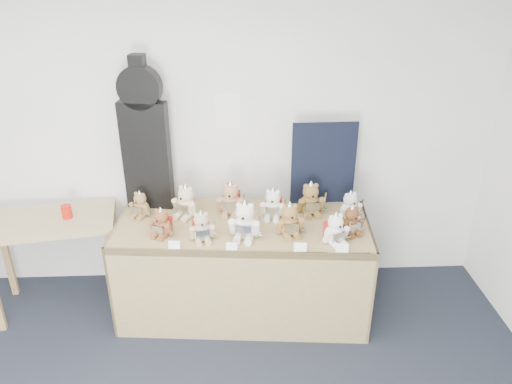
{
  "coord_description": "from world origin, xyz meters",
  "views": [
    {
      "loc": [
        0.81,
        -1.43,
        2.77
      ],
      "look_at": [
        0.96,
        1.88,
        1.14
      ],
      "focal_mm": 35.0,
      "sensor_mm": 36.0,
      "label": 1
    }
  ],
  "objects_px": {
    "red_cup": "(67,212)",
    "teddy_back_centre_right": "(273,205)",
    "teddy_front_centre": "(245,222)",
    "teddy_front_end": "(352,221)",
    "teddy_front_right": "(290,221)",
    "teddy_back_end": "(350,206)",
    "teddy_front_left": "(202,227)",
    "side_table": "(52,233)",
    "teddy_back_right": "(311,200)",
    "teddy_back_left": "(186,202)",
    "teddy_front_far_right": "(335,230)",
    "teddy_front_far_left": "(161,224)",
    "guitar_case": "(145,137)",
    "teddy_back_far_left": "(140,205)",
    "display_table": "(242,247)",
    "teddy_back_centre_left": "(231,200)"
  },
  "relations": [
    {
      "from": "teddy_front_end",
      "to": "teddy_back_end",
      "type": "relative_size",
      "value": 0.99
    },
    {
      "from": "red_cup",
      "to": "teddy_front_right",
      "type": "bearing_deg",
      "value": -10.78
    },
    {
      "from": "red_cup",
      "to": "teddy_back_centre_right",
      "type": "xyz_separation_m",
      "value": [
        1.64,
        -0.06,
        0.06
      ]
    },
    {
      "from": "teddy_front_centre",
      "to": "teddy_back_left",
      "type": "bearing_deg",
      "value": 154.43
    },
    {
      "from": "side_table",
      "to": "teddy_front_right",
      "type": "height_order",
      "value": "teddy_front_right"
    },
    {
      "from": "teddy_front_centre",
      "to": "teddy_back_right",
      "type": "relative_size",
      "value": 1.09
    },
    {
      "from": "red_cup",
      "to": "teddy_front_far_right",
      "type": "xyz_separation_m",
      "value": [
        2.06,
        -0.47,
        0.05
      ]
    },
    {
      "from": "teddy_back_centre_right",
      "to": "guitar_case",
      "type": "bearing_deg",
      "value": 176.87
    },
    {
      "from": "teddy_back_centre_left",
      "to": "teddy_back_centre_right",
      "type": "relative_size",
      "value": 1.1
    },
    {
      "from": "guitar_case",
      "to": "teddy_back_end",
      "type": "distance_m",
      "value": 1.71
    },
    {
      "from": "teddy_front_far_left",
      "to": "teddy_back_right",
      "type": "xyz_separation_m",
      "value": [
        1.16,
        0.29,
        0.02
      ]
    },
    {
      "from": "guitar_case",
      "to": "teddy_front_far_right",
      "type": "relative_size",
      "value": 4.69
    },
    {
      "from": "teddy_front_left",
      "to": "teddy_front_far_right",
      "type": "relative_size",
      "value": 0.98
    },
    {
      "from": "teddy_front_centre",
      "to": "teddy_front_end",
      "type": "xyz_separation_m",
      "value": [
        0.8,
        0.03,
        -0.03
      ]
    },
    {
      "from": "teddy_back_far_left",
      "to": "teddy_back_right",
      "type": "bearing_deg",
      "value": 23.21
    },
    {
      "from": "teddy_front_end",
      "to": "teddy_back_centre_right",
      "type": "xyz_separation_m",
      "value": [
        -0.57,
        0.28,
        0.01
      ]
    },
    {
      "from": "teddy_front_far_left",
      "to": "teddy_front_end",
      "type": "bearing_deg",
      "value": 23.0
    },
    {
      "from": "guitar_case",
      "to": "teddy_back_centre_right",
      "type": "relative_size",
      "value": 4.51
    },
    {
      "from": "teddy_back_left",
      "to": "teddy_back_right",
      "type": "relative_size",
      "value": 1.0
    },
    {
      "from": "teddy_front_end",
      "to": "teddy_back_end",
      "type": "distance_m",
      "value": 0.24
    },
    {
      "from": "display_table",
      "to": "teddy_back_centre_left",
      "type": "height_order",
      "value": "teddy_back_centre_left"
    },
    {
      "from": "teddy_front_far_right",
      "to": "teddy_back_centre_right",
      "type": "relative_size",
      "value": 0.96
    },
    {
      "from": "side_table",
      "to": "teddy_back_centre_left",
      "type": "bearing_deg",
      "value": -7.93
    },
    {
      "from": "red_cup",
      "to": "teddy_front_far_left",
      "type": "height_order",
      "value": "teddy_front_far_left"
    },
    {
      "from": "display_table",
      "to": "teddy_back_left",
      "type": "xyz_separation_m",
      "value": [
        -0.44,
        0.22,
        0.3
      ]
    },
    {
      "from": "teddy_back_right",
      "to": "teddy_back_end",
      "type": "distance_m",
      "value": 0.32
    },
    {
      "from": "guitar_case",
      "to": "teddy_back_left",
      "type": "bearing_deg",
      "value": -22.76
    },
    {
      "from": "teddy_front_left",
      "to": "teddy_front_centre",
      "type": "xyz_separation_m",
      "value": [
        0.32,
        0.02,
        0.03
      ]
    },
    {
      "from": "teddy_front_right",
      "to": "teddy_back_right",
      "type": "height_order",
      "value": "teddy_back_right"
    },
    {
      "from": "teddy_front_right",
      "to": "teddy_back_right",
      "type": "bearing_deg",
      "value": 47.85
    },
    {
      "from": "teddy_front_left",
      "to": "teddy_back_right",
      "type": "xyz_separation_m",
      "value": [
        0.85,
        0.37,
        0.02
      ]
    },
    {
      "from": "teddy_back_left",
      "to": "teddy_back_centre_right",
      "type": "relative_size",
      "value": 1.08
    },
    {
      "from": "side_table",
      "to": "teddy_front_right",
      "type": "distance_m",
      "value": 1.92
    },
    {
      "from": "display_table",
      "to": "guitar_case",
      "type": "relative_size",
      "value": 1.65
    },
    {
      "from": "teddy_back_centre_right",
      "to": "teddy_front_far_right",
      "type": "bearing_deg",
      "value": -32.76
    },
    {
      "from": "side_table",
      "to": "teddy_front_centre",
      "type": "xyz_separation_m",
      "value": [
        1.55,
        -0.34,
        0.26
      ]
    },
    {
      "from": "teddy_front_centre",
      "to": "teddy_back_centre_right",
      "type": "xyz_separation_m",
      "value": [
        0.23,
        0.3,
        -0.02
      ]
    },
    {
      "from": "display_table",
      "to": "red_cup",
      "type": "xyz_separation_m",
      "value": [
        -1.39,
        0.23,
        0.23
      ]
    },
    {
      "from": "side_table",
      "to": "teddy_back_end",
      "type": "relative_size",
      "value": 4.26
    },
    {
      "from": "teddy_front_far_left",
      "to": "teddy_front_far_right",
      "type": "xyz_separation_m",
      "value": [
        1.27,
        -0.16,
        0.01
      ]
    },
    {
      "from": "teddy_front_left",
      "to": "teddy_back_left",
      "type": "height_order",
      "value": "teddy_back_left"
    },
    {
      "from": "guitar_case",
      "to": "teddy_back_far_left",
      "type": "distance_m",
      "value": 0.55
    },
    {
      "from": "teddy_back_end",
      "to": "teddy_back_centre_right",
      "type": "bearing_deg",
      "value": 154.99
    },
    {
      "from": "teddy_back_left",
      "to": "teddy_back_far_left",
      "type": "distance_m",
      "value": 0.37
    },
    {
      "from": "red_cup",
      "to": "teddy_front_far_left",
      "type": "relative_size",
      "value": 0.44
    },
    {
      "from": "teddy_front_right",
      "to": "teddy_front_far_right",
      "type": "height_order",
      "value": "teddy_front_right"
    },
    {
      "from": "guitar_case",
      "to": "teddy_back_right",
      "type": "bearing_deg",
      "value": 0.96
    },
    {
      "from": "teddy_front_right",
      "to": "teddy_back_end",
      "type": "bearing_deg",
      "value": 14.67
    },
    {
      "from": "red_cup",
      "to": "teddy_front_end",
      "type": "xyz_separation_m",
      "value": [
        2.21,
        -0.34,
        0.05
      ]
    },
    {
      "from": "teddy_back_left",
      "to": "teddy_back_end",
      "type": "xyz_separation_m",
      "value": [
        1.3,
        -0.09,
        -0.02
      ]
    }
  ]
}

